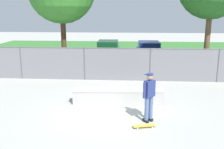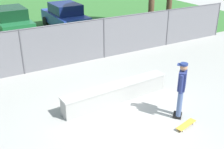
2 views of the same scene
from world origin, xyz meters
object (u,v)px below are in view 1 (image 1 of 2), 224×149
(concrete_ledge, at_px, (118,96))
(car_green, at_px, (108,51))
(car_blue, at_px, (149,52))
(skateboarder, at_px, (149,95))
(skateboard, at_px, (144,126))

(concrete_ledge, height_order, car_green, car_green)
(concrete_ledge, xyz_separation_m, car_blue, (1.98, 9.79, 0.51))
(concrete_ledge, xyz_separation_m, skateboarder, (1.21, -1.84, 0.70))
(car_green, distance_m, car_blue, 3.31)
(skateboarder, bearing_deg, car_blue, 86.25)
(concrete_ledge, xyz_separation_m, skateboard, (1.04, -2.37, -0.26))
(skateboard, xyz_separation_m, car_blue, (0.93, 12.16, 0.77))
(concrete_ledge, height_order, car_blue, car_blue)
(concrete_ledge, bearing_deg, skateboarder, -56.55)
(skateboard, distance_m, car_blue, 12.22)
(concrete_ledge, distance_m, skateboard, 2.61)
(skateboard, height_order, car_green, car_green)
(concrete_ledge, relative_size, skateboard, 4.89)
(concrete_ledge, height_order, skateboarder, skateboarder)
(concrete_ledge, relative_size, car_green, 0.95)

